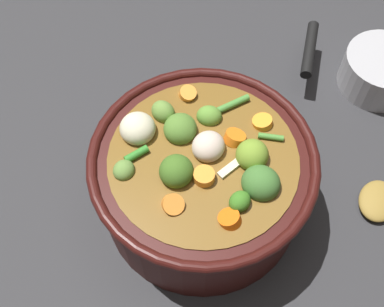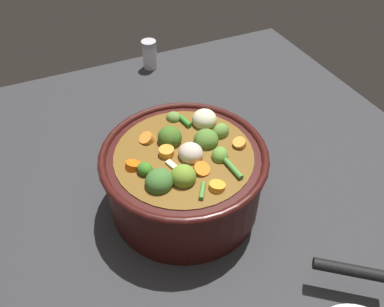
{
  "view_description": "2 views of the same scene",
  "coord_description": "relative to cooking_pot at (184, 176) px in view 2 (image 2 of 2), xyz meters",
  "views": [
    {
      "loc": [
        0.26,
        -0.13,
        0.62
      ],
      "look_at": [
        -0.02,
        -0.01,
        0.11
      ],
      "focal_mm": 44.36,
      "sensor_mm": 36.0,
      "label": 1
    },
    {
      "loc": [
        0.18,
        0.42,
        0.56
      ],
      "look_at": [
        -0.02,
        -0.01,
        0.11
      ],
      "focal_mm": 35.46,
      "sensor_mm": 36.0,
      "label": 2
    }
  ],
  "objects": [
    {
      "name": "cooking_pot",
      "position": [
        0.0,
        0.0,
        0.0
      ],
      "size": [
        0.29,
        0.29,
        0.15
      ],
      "color": "#38110F",
      "rests_on": "ground_plane"
    },
    {
      "name": "ground_plane",
      "position": [
        0.0,
        0.0,
        -0.07
      ],
      "size": [
        1.1,
        1.1,
        0.0
      ],
      "primitive_type": "plane",
      "color": "#2D2D30"
    },
    {
      "name": "salt_shaker",
      "position": [
        -0.1,
        -0.48,
        -0.03
      ],
      "size": [
        0.04,
        0.04,
        0.08
      ],
      "color": "silver",
      "rests_on": "ground_plane"
    }
  ]
}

